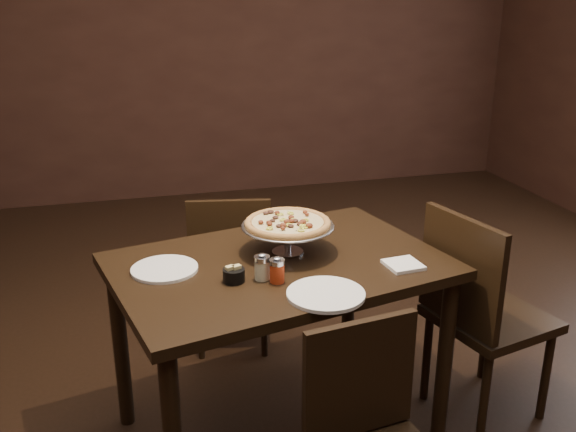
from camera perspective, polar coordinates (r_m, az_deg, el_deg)
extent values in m
cube|color=black|center=(5.70, -8.94, 15.57)|extent=(6.00, 0.02, 2.80)
cube|color=black|center=(2.50, -0.81, -4.50)|extent=(1.40, 1.08, 0.04)
cylinder|color=black|center=(2.71, 13.75, -12.43)|extent=(0.06, 0.06, 0.74)
cylinder|color=black|center=(2.81, -14.66, -11.19)|extent=(0.06, 0.06, 0.74)
cylinder|color=black|center=(3.20, 5.44, -6.67)|extent=(0.06, 0.06, 0.74)
cylinder|color=#AEAEB5|center=(2.57, -0.03, -3.19)|extent=(0.13, 0.13, 0.01)
cylinder|color=#AEAEB5|center=(2.55, -0.03, -2.09)|extent=(0.03, 0.03, 0.10)
cylinder|color=#AEAEB5|center=(2.53, -0.03, -1.00)|extent=(0.09, 0.09, 0.01)
cylinder|color=#9B9BA0|center=(2.53, -0.03, -0.88)|extent=(0.36, 0.36, 0.01)
torus|color=#9B9BA0|center=(2.53, -0.03, -0.86)|extent=(0.37, 0.37, 0.01)
cylinder|color=#98642D|center=(2.52, -0.03, -0.71)|extent=(0.33, 0.33, 0.01)
torus|color=#98642D|center=(2.52, -0.03, -0.63)|extent=(0.34, 0.34, 0.03)
cylinder|color=tan|center=(2.52, -0.03, -0.54)|extent=(0.28, 0.28, 0.01)
cylinder|color=beige|center=(2.33, -2.32, -4.82)|extent=(0.05, 0.05, 0.07)
cylinder|color=#AEAEB5|center=(2.31, -2.33, -3.80)|extent=(0.06, 0.06, 0.02)
ellipsoid|color=#AEAEB5|center=(2.31, -2.34, -3.47)|extent=(0.03, 0.03, 0.01)
cylinder|color=maroon|center=(2.31, -0.98, -5.09)|extent=(0.05, 0.05, 0.07)
cylinder|color=#AEAEB5|center=(2.29, -0.99, -4.10)|extent=(0.06, 0.06, 0.02)
ellipsoid|color=#AEAEB5|center=(2.28, -0.99, -3.78)|extent=(0.03, 0.03, 0.01)
cylinder|color=black|center=(2.32, -4.83, -5.27)|extent=(0.08, 0.08, 0.05)
cube|color=#D5C17B|center=(2.32, -5.17, -5.05)|extent=(0.04, 0.03, 0.05)
cube|color=#D5C17B|center=(2.32, -4.58, -4.99)|extent=(0.04, 0.03, 0.05)
cube|color=white|center=(2.48, 10.21, -4.29)|extent=(0.14, 0.14, 0.01)
cylinder|color=white|center=(2.45, -10.92, -4.65)|extent=(0.25, 0.25, 0.01)
cylinder|color=white|center=(2.22, 3.38, -6.95)|extent=(0.27, 0.27, 0.01)
cone|color=#AEAEB5|center=(2.48, 1.26, -1.21)|extent=(0.15, 0.15, 0.00)
cylinder|color=black|center=(2.48, 1.26, -1.14)|extent=(0.09, 0.10, 0.02)
cube|color=black|center=(3.32, -5.05, -4.90)|extent=(0.46, 0.46, 0.04)
cube|color=black|center=(3.07, -5.22, -2.28)|extent=(0.39, 0.10, 0.42)
cylinder|color=black|center=(3.56, -2.32, -6.87)|extent=(0.03, 0.03, 0.39)
cylinder|color=black|center=(3.57, -7.52, -6.99)|extent=(0.03, 0.03, 0.39)
cylinder|color=black|center=(3.28, -2.13, -9.37)|extent=(0.03, 0.03, 0.39)
cylinder|color=black|center=(3.28, -7.81, -9.49)|extent=(0.03, 0.03, 0.39)
cube|color=black|center=(2.09, 6.38, -14.10)|extent=(0.39, 0.08, 0.40)
cube|color=black|center=(2.90, 17.56, -8.67)|extent=(0.53, 0.53, 0.04)
cube|color=black|center=(2.66, 15.11, -4.82)|extent=(0.13, 0.43, 0.46)
cylinder|color=black|center=(3.04, 21.94, -12.99)|extent=(0.04, 0.04, 0.43)
cylinder|color=black|center=(3.24, 17.13, -10.30)|extent=(0.04, 0.04, 0.43)
cylinder|color=black|center=(2.81, 17.06, -15.29)|extent=(0.04, 0.04, 0.43)
cylinder|color=black|center=(3.02, 12.24, -12.15)|extent=(0.04, 0.04, 0.43)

